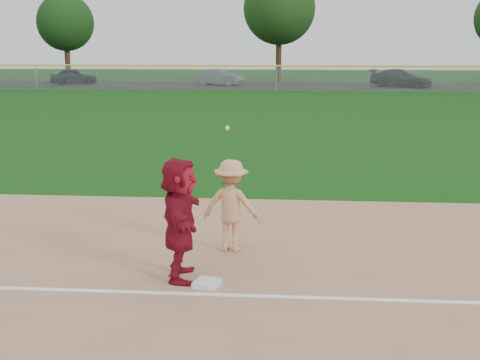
# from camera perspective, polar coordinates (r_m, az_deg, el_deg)

# --- Properties ---
(ground) EXTENTS (160.00, 160.00, 0.00)m
(ground) POSITION_cam_1_polar(r_m,az_deg,el_deg) (10.06, -0.66, -9.15)
(ground) COLOR #0F3F0C
(ground) RESTS_ON ground
(foul_line) EXTENTS (60.00, 0.10, 0.01)m
(foul_line) POSITION_cam_1_polar(r_m,az_deg,el_deg) (9.31, -1.10, -10.85)
(foul_line) COLOR white
(foul_line) RESTS_ON infield_dirt
(parking_asphalt) EXTENTS (120.00, 10.00, 0.01)m
(parking_asphalt) POSITION_cam_1_polar(r_m,az_deg,el_deg) (55.42, 3.56, 8.93)
(parking_asphalt) COLOR black
(parking_asphalt) RESTS_ON ground
(first_base) EXTENTS (0.46, 0.46, 0.08)m
(first_base) POSITION_cam_1_polar(r_m,az_deg,el_deg) (9.65, -3.15, -9.76)
(first_base) COLOR white
(first_base) RESTS_ON infield_dirt
(base_runner) EXTENTS (0.80, 1.91, 2.00)m
(base_runner) POSITION_cam_1_polar(r_m,az_deg,el_deg) (9.68, -5.73, -3.71)
(base_runner) COLOR maroon
(base_runner) RESTS_ON infield_dirt
(car_left) EXTENTS (4.61, 3.07, 1.46)m
(car_left) POSITION_cam_1_polar(r_m,az_deg,el_deg) (59.11, -15.51, 9.45)
(car_left) COLOR black
(car_left) RESTS_ON parking_asphalt
(car_mid) EXTENTS (4.67, 2.91, 1.45)m
(car_mid) POSITION_cam_1_polar(r_m,az_deg,el_deg) (55.64, -1.96, 9.72)
(car_mid) COLOR #585B5F
(car_mid) RESTS_ON parking_asphalt
(car_right) EXTENTS (5.73, 3.83, 1.54)m
(car_right) POSITION_cam_1_polar(r_m,az_deg,el_deg) (55.18, 15.01, 9.31)
(car_right) COLOR black
(car_right) RESTS_ON parking_asphalt
(first_base_play) EXTENTS (1.20, 1.06, 2.40)m
(first_base_play) POSITION_cam_1_polar(r_m,az_deg,el_deg) (10.97, -0.83, -2.45)
(first_base_play) COLOR #B1B0B3
(first_base_play) RESTS_ON infield_dirt
(outfield_fence) EXTENTS (110.00, 0.12, 110.00)m
(outfield_fence) POSITION_cam_1_polar(r_m,az_deg,el_deg) (49.33, 3.48, 10.72)
(outfield_fence) COLOR #999EA0
(outfield_fence) RESTS_ON ground
(tree_1) EXTENTS (5.80, 5.80, 8.75)m
(tree_1) POSITION_cam_1_polar(r_m,az_deg,el_deg) (66.37, -16.24, 14.13)
(tree_1) COLOR #382114
(tree_1) RESTS_ON ground
(tree_2) EXTENTS (7.00, 7.00, 10.58)m
(tree_2) POSITION_cam_1_polar(r_m,az_deg,el_deg) (60.88, 3.75, 15.92)
(tree_2) COLOR #312112
(tree_2) RESTS_ON ground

